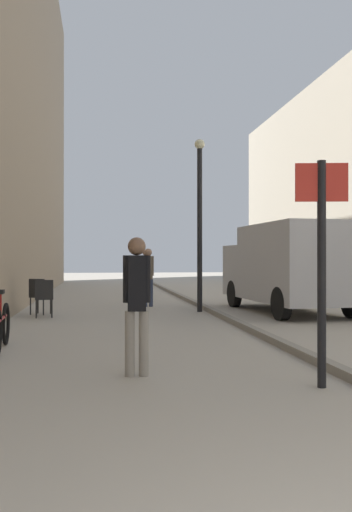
# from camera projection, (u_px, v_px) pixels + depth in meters

# --- Properties ---
(ground_plane) EXTENTS (80.00, 80.00, 0.00)m
(ground_plane) POSITION_uv_depth(u_px,v_px,m) (157.00, 317.00, 13.10)
(ground_plane) COLOR #A8A093
(kerb_strip) EXTENTS (0.16, 40.00, 0.12)m
(kerb_strip) POSITION_uv_depth(u_px,v_px,m) (219.00, 314.00, 13.33)
(kerb_strip) COLOR gray
(kerb_strip) RESTS_ON ground_plane
(pedestrian_main_foreground) EXTENTS (0.35, 0.27, 1.83)m
(pedestrian_main_foreground) POSITION_uv_depth(u_px,v_px,m) (145.00, 268.00, 22.03)
(pedestrian_main_foreground) COLOR black
(pedestrian_main_foreground) RESTS_ON ground_plane
(pedestrian_mid_block) EXTENTS (0.35, 0.24, 1.77)m
(pedestrian_mid_block) POSITION_uv_depth(u_px,v_px,m) (148.00, 273.00, 15.95)
(pedestrian_mid_block) COLOR #2D3851
(pedestrian_mid_block) RESTS_ON ground_plane
(pedestrian_far_crossing) EXTENTS (0.35, 0.23, 1.74)m
(pedestrian_far_crossing) POSITION_uv_depth(u_px,v_px,m) (137.00, 296.00, 6.58)
(pedestrian_far_crossing) COLOR gray
(pedestrian_far_crossing) RESTS_ON ground_plane
(delivery_van) EXTENTS (2.38, 5.20, 2.37)m
(delivery_van) POSITION_uv_depth(u_px,v_px,m) (288.00, 266.00, 14.29)
(delivery_van) COLOR #B7B7BC
(delivery_van) RESTS_ON ground_plane
(street_sign_post) EXTENTS (0.60, 0.14, 2.60)m
(street_sign_post) POSITION_uv_depth(u_px,v_px,m) (322.00, 253.00, 6.00)
(street_sign_post) COLOR black
(street_sign_post) RESTS_ON ground_plane
(lamp_post) EXTENTS (0.28, 0.28, 4.76)m
(lamp_post) POSITION_uv_depth(u_px,v_px,m) (200.00, 213.00, 14.45)
(lamp_post) COLOR black
(lamp_post) RESTS_ON ground_plane
(bicycle_leaning) EXTENTS (0.16, 1.77, 0.98)m
(bicycle_leaning) POSITION_uv_depth(u_px,v_px,m) (2.00, 327.00, 8.41)
(bicycle_leaning) COLOR black
(bicycle_leaning) RESTS_ON ground_plane
(cafe_chair_near_window) EXTENTS (0.48, 0.48, 0.94)m
(cafe_chair_near_window) POSITION_uv_depth(u_px,v_px,m) (44.00, 296.00, 13.00)
(cafe_chair_near_window) COLOR black
(cafe_chair_near_window) RESTS_ON ground_plane
(cafe_chair_by_doorway) EXTENTS (0.58, 0.58, 0.94)m
(cafe_chair_by_doorway) POSITION_uv_depth(u_px,v_px,m) (39.00, 294.00, 13.69)
(cafe_chair_by_doorway) COLOR black
(cafe_chair_by_doorway) RESTS_ON ground_plane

